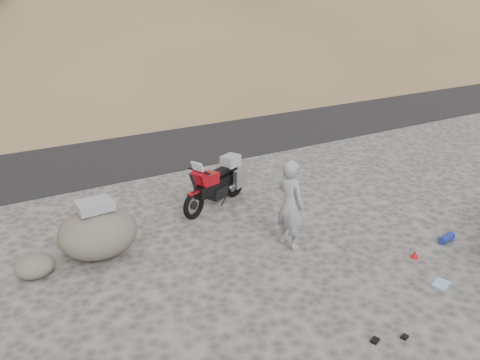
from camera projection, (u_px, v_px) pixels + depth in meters
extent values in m
plane|color=#403E3B|center=(297.00, 259.00, 9.02)|extent=(140.00, 140.00, 0.00)
cube|color=black|center=(141.00, 140.00, 16.22)|extent=(120.00, 7.00, 0.05)
torus|color=black|center=(194.00, 205.00, 10.49)|extent=(0.65, 0.38, 0.66)
cylinder|color=black|center=(194.00, 205.00, 10.49)|extent=(0.21, 0.14, 0.20)
torus|color=black|center=(234.00, 184.00, 11.67)|extent=(0.70, 0.42, 0.70)
cylinder|color=black|center=(234.00, 184.00, 11.67)|extent=(0.23, 0.16, 0.22)
cylinder|color=black|center=(196.00, 189.00, 10.41)|extent=(0.37, 0.21, 0.81)
cylinder|color=black|center=(199.00, 171.00, 10.37)|extent=(0.30, 0.58, 0.04)
cube|color=black|center=(214.00, 186.00, 10.98)|extent=(1.20, 0.72, 0.30)
cube|color=black|center=(217.00, 192.00, 11.13)|extent=(0.54, 0.46, 0.28)
cube|color=maroon|center=(208.00, 179.00, 10.71)|extent=(0.60, 0.49, 0.31)
cube|color=maroon|center=(200.00, 177.00, 10.46)|extent=(0.42, 0.44, 0.35)
cube|color=silver|center=(198.00, 167.00, 10.30)|extent=(0.23, 0.32, 0.26)
cube|color=black|center=(221.00, 172.00, 11.06)|extent=(0.59, 0.43, 0.12)
cube|color=black|center=(230.00, 169.00, 11.37)|extent=(0.39, 0.31, 0.10)
cube|color=#B6B5BA|center=(240.00, 178.00, 11.33)|extent=(0.42, 0.28, 0.45)
cube|color=#B6B5BA|center=(223.00, 174.00, 11.61)|extent=(0.42, 0.28, 0.45)
cube|color=gray|center=(231.00, 161.00, 11.31)|extent=(0.53, 0.49, 0.26)
cube|color=maroon|center=(193.00, 193.00, 10.37)|extent=(0.32, 0.23, 0.04)
cylinder|color=black|center=(225.00, 200.00, 11.13)|extent=(0.11, 0.20, 0.37)
cylinder|color=#B6B5BA|center=(234.00, 185.00, 11.41)|extent=(0.45, 0.27, 0.13)
imported|color=gray|center=(288.00, 245.00, 9.50)|extent=(0.54, 0.73, 1.83)
ellipsoid|color=#514B45|center=(98.00, 233.00, 8.97)|extent=(1.66, 1.47, 0.98)
cube|color=gray|center=(94.00, 205.00, 8.75)|extent=(0.69, 0.55, 0.18)
ellipsoid|color=#514B45|center=(34.00, 266.00, 8.40)|extent=(0.84, 0.80, 0.42)
cylinder|color=navy|center=(447.00, 238.00, 9.60)|extent=(0.43, 0.23, 0.16)
cone|color=red|center=(415.00, 254.00, 9.01)|extent=(0.16, 0.16, 0.18)
cube|color=black|center=(375.00, 340.00, 6.88)|extent=(0.16, 0.14, 0.04)
cube|color=black|center=(405.00, 337.00, 6.95)|extent=(0.13, 0.11, 0.04)
cube|color=#8BB1D6|center=(441.00, 284.00, 8.24)|extent=(0.39, 0.33, 0.01)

